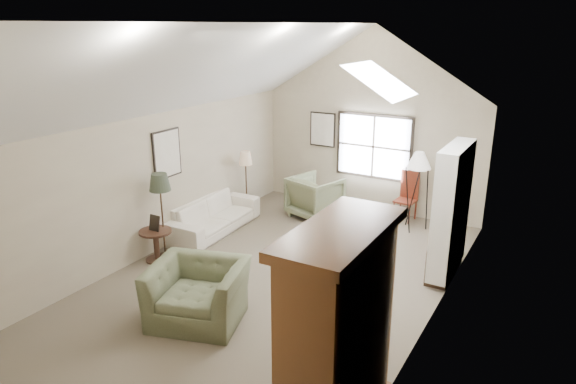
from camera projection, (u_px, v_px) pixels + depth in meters
The scene contains 18 objects.
room_shell at pixel (274, 80), 7.39m from camera, with size 5.01×8.01×4.00m.
window at pixel (374, 147), 11.15m from camera, with size 1.72×0.08×1.42m, color black.
skylight at pixel (382, 79), 7.51m from camera, with size 0.80×1.20×0.52m, color white, non-canonical shape.
wall_art at pixel (245, 142), 10.34m from camera, with size 1.97×3.71×0.88m.
armoire at pixel (338, 332), 5.03m from camera, with size 0.60×1.50×2.20m, color brown.
tv_alcove at pixel (451, 209), 8.23m from camera, with size 0.32×1.30×2.10m, color white.
media_console at pixel (445, 257), 8.51m from camera, with size 0.34×1.18×0.60m, color #382316.
tv_panel at pixel (449, 222), 8.31m from camera, with size 0.05×0.90×0.55m, color black.
sofa at pixel (213, 215), 10.30m from camera, with size 2.26×0.88×0.66m, color white.
armchair_near at pixel (198, 293), 7.15m from camera, with size 1.27×1.11×0.83m, color #676D4C.
armchair_far at pixel (315, 197), 11.04m from camera, with size 0.95×0.98×0.89m, color #6D724F.
coffee_table at pixel (325, 250), 8.98m from camera, with size 0.85×0.47×0.43m, color #3C2318.
bowl at pixel (326, 237), 8.91m from camera, with size 0.20×0.20×0.05m, color #372516.
side_table at pixel (156, 245), 9.00m from camera, with size 0.57×0.57×0.57m, color #3B2118.
side_chair at pixel (406, 197), 10.81m from camera, with size 0.40×0.40×1.04m, color maroon.
tripod_lamp at pixel (417, 191), 10.20m from camera, with size 0.48×0.48×1.65m, color silver, non-canonical shape.
dark_lamp at pixel (162, 215), 9.01m from camera, with size 0.38×0.38×1.57m, color #262D1F, non-canonical shape.
tan_lamp at pixel (246, 182), 11.17m from camera, with size 0.28×0.28×1.41m, color tan, non-canonical shape.
Camera 1 is at (3.93, -6.41, 3.97)m, focal length 32.00 mm.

